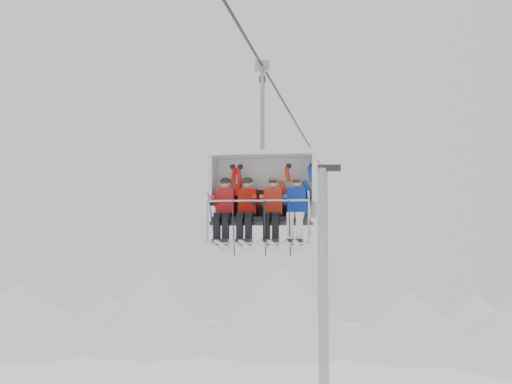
% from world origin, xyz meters
% --- Properties ---
extents(ridgeline, '(72.00, 21.00, 7.00)m').
position_xyz_m(ridgeline, '(-1.58, 42.05, 2.84)').
color(ridgeline, silver).
rests_on(ridgeline, ground).
extents(lift_tower_right, '(2.00, 1.80, 13.48)m').
position_xyz_m(lift_tower_right, '(0.00, 22.00, 5.78)').
color(lift_tower_right, '#A0A2A7').
rests_on(lift_tower_right, ground).
extents(haul_cable, '(0.06, 50.00, 0.06)m').
position_xyz_m(haul_cable, '(0.00, 0.00, 13.30)').
color(haul_cable, '#2C2C31').
rests_on(haul_cable, lift_tower_left).
extents(chairlift_carrier, '(2.29, 1.17, 3.98)m').
position_xyz_m(chairlift_carrier, '(0.00, 0.97, 10.66)').
color(chairlift_carrier, black).
rests_on(chairlift_carrier, haul_cable).
extents(skier_far_left, '(0.39, 1.69, 1.57)m').
position_xyz_m(skier_far_left, '(-0.79, 0.66, 10.19)').
color(skier_far_left, red).
rests_on(skier_far_left, chairlift_carrier).
extents(skier_center_left, '(0.39, 1.69, 1.57)m').
position_xyz_m(skier_center_left, '(-0.31, 0.66, 10.19)').
color(skier_center_left, '#B71208').
rests_on(skier_center_left, chairlift_carrier).
extents(skier_center_right, '(0.39, 1.69, 1.57)m').
position_xyz_m(skier_center_right, '(0.26, 0.66, 10.19)').
color(skier_center_right, red).
rests_on(skier_center_right, chairlift_carrier).
extents(skier_far_right, '(0.39, 1.69, 1.57)m').
position_xyz_m(skier_far_right, '(0.75, 0.66, 10.19)').
color(skier_far_right, '#0D36AF').
rests_on(skier_far_right, chairlift_carrier).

